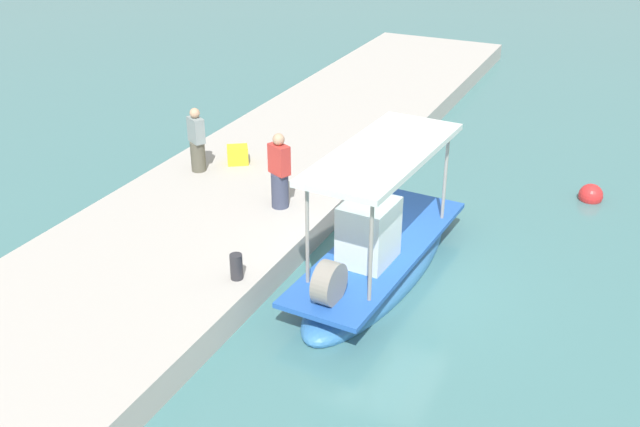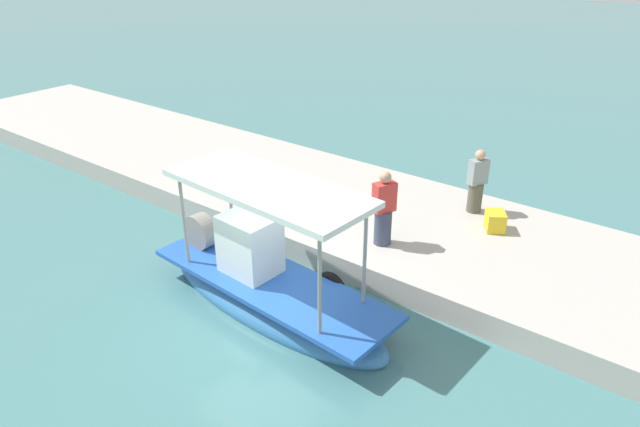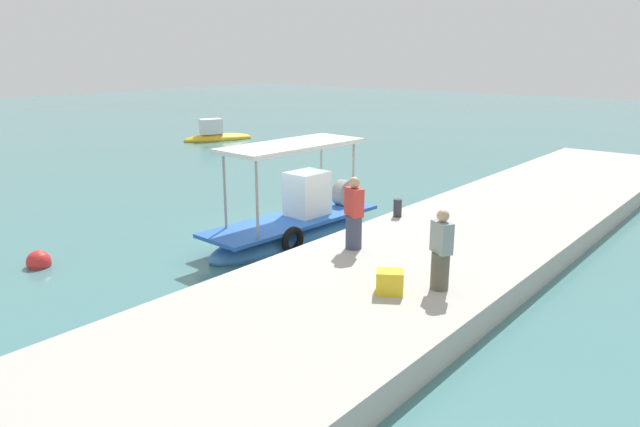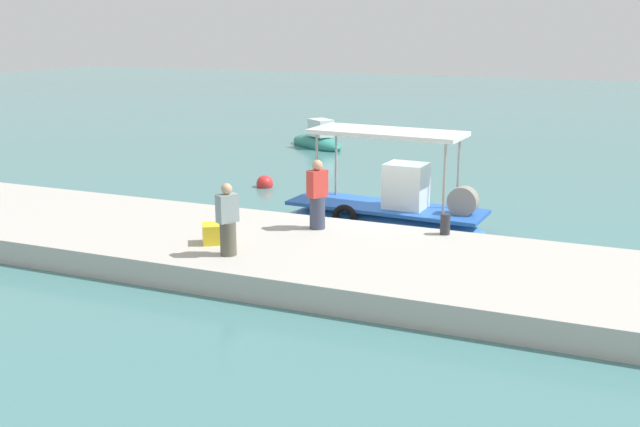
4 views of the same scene
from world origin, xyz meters
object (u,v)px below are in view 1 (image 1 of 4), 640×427
at_px(fisherman_near_bollard, 280,174).
at_px(mooring_bollard, 236,267).
at_px(fisherman_by_crate, 197,143).
at_px(marker_buoy, 591,195).
at_px(main_fishing_boat, 377,257).
at_px(cargo_crate, 238,155).

height_order(fisherman_near_bollard, mooring_bollard, fisherman_near_bollard).
height_order(fisherman_by_crate, marker_buoy, fisherman_by_crate).
relative_size(fisherman_by_crate, mooring_bollard, 3.19).
bearing_deg(fisherman_near_bollard, mooring_bollard, 12.95).
relative_size(main_fishing_boat, marker_buoy, 9.92).
height_order(fisherman_near_bollard, fisherman_by_crate, fisherman_near_bollard).
xyz_separation_m(fisherman_near_bollard, marker_buoy, (-4.65, 6.21, -1.26)).
height_order(fisherman_by_crate, cargo_crate, fisherman_by_crate).
height_order(cargo_crate, marker_buoy, cargo_crate).
distance_m(main_fishing_boat, fisherman_by_crate, 5.95).
bearing_deg(mooring_bollard, fisherman_by_crate, -138.96).
xyz_separation_m(fisherman_by_crate, mooring_bollard, (4.04, 3.52, -0.48)).
distance_m(fisherman_near_bollard, mooring_bollard, 3.21).
distance_m(fisherman_near_bollard, cargo_crate, 2.85).
height_order(main_fishing_boat, fisherman_by_crate, main_fishing_boat).
xyz_separation_m(main_fishing_boat, marker_buoy, (-5.66, 3.46, -0.35)).
xyz_separation_m(fisherman_near_bollard, fisherman_by_crate, (-0.95, -2.81, -0.05)).
relative_size(main_fishing_boat, fisherman_by_crate, 3.59).
bearing_deg(mooring_bollard, marker_buoy, 144.61).
bearing_deg(cargo_crate, fisherman_near_bollard, 50.73).
height_order(mooring_bollard, marker_buoy, mooring_bollard).
relative_size(fisherman_near_bollard, fisherman_by_crate, 1.07).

